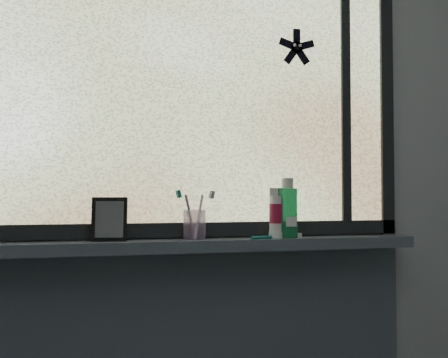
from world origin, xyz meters
The scene contains 12 objects.
wall_back centered at (0.00, 1.30, 1.25)m, with size 3.00×0.01×2.50m, color #9EA3A8.
windowsill centered at (0.00, 1.23, 1.00)m, with size 1.62×0.14×0.04m, color #434E5A.
window_pane centered at (0.00, 1.28, 1.53)m, with size 1.50×0.01×1.00m, color silver.
frame_bottom centered at (0.00, 1.28, 1.05)m, with size 1.60×0.03×0.05m, color black.
frame_right centered at (0.78, 1.28, 1.53)m, with size 0.05×0.03×1.10m, color black.
frame_mullion centered at (0.60, 1.28, 1.53)m, with size 0.04×0.03×1.00m, color black.
starfish_sticker centered at (0.40, 1.27, 1.72)m, with size 0.15×0.02×0.15m, color black, non-canonical shape.
vanity_mirror centered at (-0.28, 1.23, 1.09)m, with size 0.11×0.06×0.14m, color black.
toothbrush_cup centered at (0.01, 1.23, 1.07)m, with size 0.08×0.08×0.10m, color #D5ACE4.
toothbrush_lying centered at (0.28, 1.21, 1.03)m, with size 0.22×0.02×0.01m, color #0C706F, non-canonical shape.
mouthwash_bottle centered at (0.34, 1.22, 1.13)m, with size 0.07×0.07×0.17m, color #1FA059.
cream_tube centered at (0.30, 1.22, 1.11)m, with size 0.05×0.05×0.13m, color silver.
Camera 1 is at (-0.31, -0.45, 1.17)m, focal length 40.00 mm.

